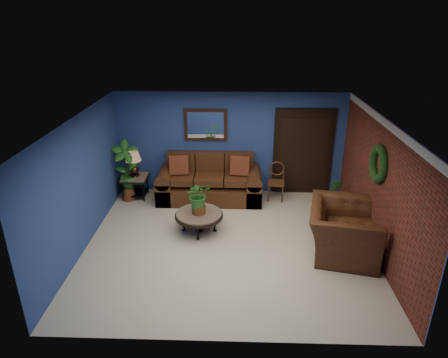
{
  "coord_description": "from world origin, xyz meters",
  "views": [
    {
      "loc": [
        0.14,
        -6.71,
        4.26
      ],
      "look_at": [
        -0.1,
        0.55,
        1.15
      ],
      "focal_mm": 32.0,
      "sensor_mm": 36.0,
      "label": 1
    }
  ],
  "objects_px": {
    "coffee_table": "(199,215)",
    "armchair": "(344,230)",
    "end_table": "(135,181)",
    "table_lamp": "(133,160)",
    "side_chair": "(276,178)",
    "sofa": "(210,184)"
  },
  "relations": [
    {
      "from": "side_chair",
      "to": "coffee_table",
      "type": "bearing_deg",
      "value": -129.99
    },
    {
      "from": "coffee_table",
      "to": "armchair",
      "type": "height_order",
      "value": "armchair"
    },
    {
      "from": "side_chair",
      "to": "armchair",
      "type": "height_order",
      "value": "armchair"
    },
    {
      "from": "coffee_table",
      "to": "table_lamp",
      "type": "height_order",
      "value": "table_lamp"
    },
    {
      "from": "sofa",
      "to": "end_table",
      "type": "bearing_deg",
      "value": -178.65
    },
    {
      "from": "table_lamp",
      "to": "side_chair",
      "type": "height_order",
      "value": "table_lamp"
    },
    {
      "from": "end_table",
      "to": "table_lamp",
      "type": "bearing_deg",
      "value": 0.0
    },
    {
      "from": "sofa",
      "to": "table_lamp",
      "type": "xyz_separation_m",
      "value": [
        -1.81,
        -0.04,
        0.61
      ]
    },
    {
      "from": "side_chair",
      "to": "armchair",
      "type": "xyz_separation_m",
      "value": [
        1.04,
        -2.33,
        -0.04
      ]
    },
    {
      "from": "armchair",
      "to": "end_table",
      "type": "bearing_deg",
      "value": 75.53
    },
    {
      "from": "end_table",
      "to": "side_chair",
      "type": "relative_size",
      "value": 0.67
    },
    {
      "from": "end_table",
      "to": "armchair",
      "type": "bearing_deg",
      "value": -26.95
    },
    {
      "from": "table_lamp",
      "to": "side_chair",
      "type": "relative_size",
      "value": 0.71
    },
    {
      "from": "table_lamp",
      "to": "side_chair",
      "type": "xyz_separation_m",
      "value": [
        3.41,
        0.07,
        -0.46
      ]
    },
    {
      "from": "end_table",
      "to": "armchair",
      "type": "xyz_separation_m",
      "value": [
        4.45,
        -2.26,
        0.05
      ]
    },
    {
      "from": "sofa",
      "to": "end_table",
      "type": "xyz_separation_m",
      "value": [
        -1.81,
        -0.04,
        0.06
      ]
    },
    {
      "from": "coffee_table",
      "to": "armchair",
      "type": "xyz_separation_m",
      "value": [
        2.76,
        -0.68,
        0.1
      ]
    },
    {
      "from": "sofa",
      "to": "end_table",
      "type": "relative_size",
      "value": 4.04
    },
    {
      "from": "table_lamp",
      "to": "end_table",
      "type": "bearing_deg",
      "value": 0.0
    },
    {
      "from": "coffee_table",
      "to": "side_chair",
      "type": "distance_m",
      "value": 2.38
    },
    {
      "from": "sofa",
      "to": "end_table",
      "type": "distance_m",
      "value": 1.81
    },
    {
      "from": "side_chair",
      "to": "end_table",
      "type": "bearing_deg",
      "value": -172.71
    }
  ]
}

